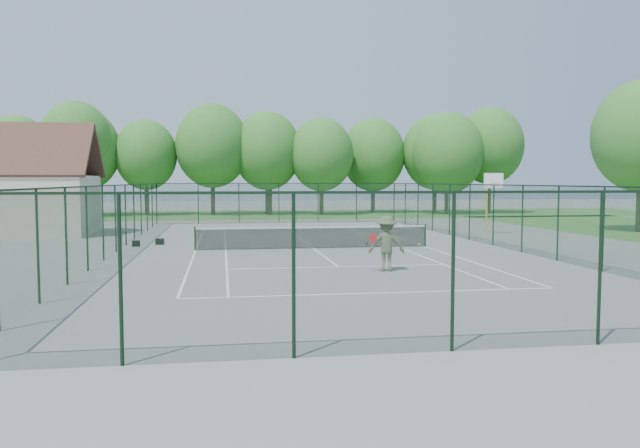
{
  "coord_description": "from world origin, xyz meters",
  "views": [
    {
      "loc": [
        -4.26,
        -29.03,
        3.21
      ],
      "look_at": [
        0.0,
        -2.0,
        1.3
      ],
      "focal_mm": 35.0,
      "sensor_mm": 36.0,
      "label": 1
    }
  ],
  "objects_px": {
    "basketball_goal": "(490,191)",
    "sports_bag_a": "(136,244)",
    "tennis_player": "(387,244)",
    "tennis_net": "(313,236)"
  },
  "relations": [
    {
      "from": "basketball_goal",
      "to": "sports_bag_a",
      "type": "xyz_separation_m",
      "value": [
        -20.05,
        -4.12,
        -2.42
      ]
    },
    {
      "from": "basketball_goal",
      "to": "tennis_player",
      "type": "relative_size",
      "value": 1.64
    },
    {
      "from": "basketball_goal",
      "to": "sports_bag_a",
      "type": "distance_m",
      "value": 20.62
    },
    {
      "from": "tennis_net",
      "to": "tennis_player",
      "type": "bearing_deg",
      "value": -79.06
    },
    {
      "from": "tennis_net",
      "to": "basketball_goal",
      "type": "distance_m",
      "value": 13.37
    },
    {
      "from": "tennis_net",
      "to": "basketball_goal",
      "type": "relative_size",
      "value": 3.04
    },
    {
      "from": "tennis_player",
      "to": "basketball_goal",
      "type": "bearing_deg",
      "value": 53.97
    },
    {
      "from": "tennis_net",
      "to": "tennis_player",
      "type": "relative_size",
      "value": 4.96
    },
    {
      "from": "sports_bag_a",
      "to": "tennis_player",
      "type": "distance_m",
      "value": 13.99
    },
    {
      "from": "basketball_goal",
      "to": "tennis_player",
      "type": "height_order",
      "value": "basketball_goal"
    }
  ]
}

